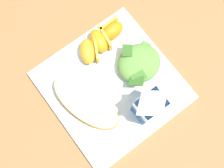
{
  "coord_description": "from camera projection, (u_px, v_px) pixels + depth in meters",
  "views": [
    {
      "loc": [
        0.09,
        0.12,
        0.63
      ],
      "look_at": [
        0.0,
        0.0,
        0.03
      ],
      "focal_mm": 44.14,
      "sensor_mm": 36.0,
      "label": 1
    }
  ],
  "objects": [
    {
      "name": "ground",
      "position": [
        112.0,
        87.0,
        0.64
      ],
      "size": [
        3.0,
        3.0,
        0.0
      ],
      "primitive_type": "plane",
      "color": "olive"
    },
    {
      "name": "white_plate",
      "position": [
        112.0,
        86.0,
        0.63
      ],
      "size": [
        0.28,
        0.28,
        0.02
      ],
      "primitive_type": "cube",
      "color": "silver",
      "rests_on": "ground"
    },
    {
      "name": "cheesy_pizza_bread",
      "position": [
        87.0,
        104.0,
        0.6
      ],
      "size": [
        0.12,
        0.19,
        0.04
      ],
      "color": "#B77F42",
      "rests_on": "white_plate"
    },
    {
      "name": "green_salad_pile",
      "position": [
        138.0,
        62.0,
        0.62
      ],
      "size": [
        0.1,
        0.1,
        0.04
      ],
      "color": "#5B8E3D",
      "rests_on": "white_plate"
    },
    {
      "name": "milk_carton",
      "position": [
        150.0,
        106.0,
        0.56
      ],
      "size": [
        0.06,
        0.04,
        0.11
      ],
      "color": "#23569E",
      "rests_on": "white_plate"
    },
    {
      "name": "orange_wedge_front",
      "position": [
        112.0,
        31.0,
        0.64
      ],
      "size": [
        0.06,
        0.04,
        0.04
      ],
      "color": "orange",
      "rests_on": "white_plate"
    },
    {
      "name": "orange_wedge_middle",
      "position": [
        100.0,
        41.0,
        0.63
      ],
      "size": [
        0.04,
        0.06,
        0.04
      ],
      "color": "orange",
      "rests_on": "white_plate"
    },
    {
      "name": "orange_wedge_rear",
      "position": [
        90.0,
        50.0,
        0.62
      ],
      "size": [
        0.06,
        0.07,
        0.04
      ],
      "color": "orange",
      "rests_on": "white_plate"
    }
  ]
}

